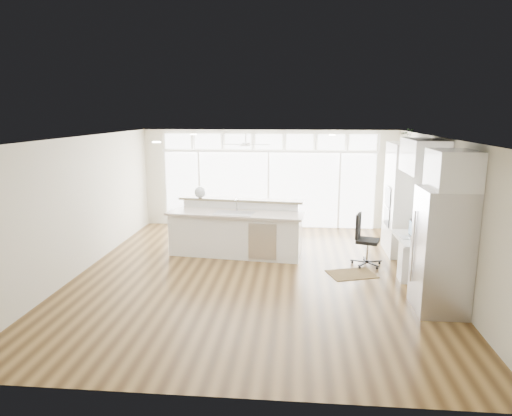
{
  "coord_description": "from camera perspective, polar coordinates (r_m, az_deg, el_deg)",
  "views": [
    {
      "loc": [
        0.8,
        -8.55,
        3.16
      ],
      "look_at": [
        -0.04,
        0.6,
        1.23
      ],
      "focal_mm": 32.0,
      "sensor_mm": 36.0,
      "label": 1
    }
  ],
  "objects": [
    {
      "name": "fridge_cabinet",
      "position": [
        7.63,
        23.4,
        4.43
      ],
      "size": [
        0.64,
        0.9,
        0.6
      ],
      "primitive_type": "cube",
      "color": "white",
      "rests_on": "wall_right"
    },
    {
      "name": "desk_nook",
      "position": [
        9.56,
        19.21,
        -5.72
      ],
      "size": [
        0.72,
        1.3,
        0.76
      ],
      "primitive_type": "cube",
      "color": "white",
      "rests_on": "floor"
    },
    {
      "name": "oven_cabinet",
      "position": [
        10.78,
        17.87,
        1.09
      ],
      "size": [
        0.64,
        1.2,
        2.5
      ],
      "primitive_type": "cube",
      "color": "white",
      "rests_on": "floor"
    },
    {
      "name": "glass_wall",
      "position": [
        12.69,
        1.57,
        2.28
      ],
      "size": [
        5.8,
        0.06,
        2.08
      ],
      "primitive_type": "cube",
      "color": "silver",
      "rests_on": "wall_back"
    },
    {
      "name": "fishbowl",
      "position": [
        10.7,
        -7.0,
        1.99
      ],
      "size": [
        0.32,
        0.32,
        0.27
      ],
      "primitive_type": "sphere",
      "rotation": [
        0.0,
        0.0,
        -0.23
      ],
      "color": "silver",
      "rests_on": "kitchen_island"
    },
    {
      "name": "keyboard",
      "position": [
        9.4,
        17.89,
        -3.47
      ],
      "size": [
        0.16,
        0.33,
        0.02
      ],
      "primitive_type": "cube",
      "rotation": [
        0.0,
        0.0,
        0.15
      ],
      "color": "silver",
      "rests_on": "desk_nook"
    },
    {
      "name": "desk_window",
      "position": [
        9.38,
        21.65,
        1.14
      ],
      "size": [
        0.04,
        0.85,
        0.85
      ],
      "primitive_type": "cube",
      "color": "white",
      "rests_on": "wall_right"
    },
    {
      "name": "transom_row",
      "position": [
        12.54,
        1.6,
        8.29
      ],
      "size": [
        5.9,
        0.06,
        0.4
      ],
      "primitive_type": "cube",
      "color": "silver",
      "rests_on": "wall_back"
    },
    {
      "name": "wall_left",
      "position": [
        9.74,
        -21.06,
        0.35
      ],
      "size": [
        0.04,
        8.0,
        2.7
      ],
      "primitive_type": "cube",
      "color": "beige",
      "rests_on": "floor"
    },
    {
      "name": "rug",
      "position": [
        9.37,
        11.86,
        -8.08
      ],
      "size": [
        1.05,
        0.9,
        0.01
      ],
      "primitive_type": "cube",
      "rotation": [
        0.0,
        0.0,
        0.32
      ],
      "color": "#342410",
      "rests_on": "floor"
    },
    {
      "name": "potted_plant",
      "position": [
        10.63,
        18.34,
        8.38
      ],
      "size": [
        0.3,
        0.33,
        0.25
      ],
      "primitive_type": "imported",
      "rotation": [
        0.0,
        0.0,
        -0.06
      ],
      "color": "#335A26",
      "rests_on": "oven_cabinet"
    },
    {
      "name": "wall_right",
      "position": [
        9.14,
        22.32,
        -0.45
      ],
      "size": [
        0.04,
        8.0,
        2.7
      ],
      "primitive_type": "cube",
      "color": "beige",
      "rests_on": "floor"
    },
    {
      "name": "refrigerator",
      "position": [
        7.86,
        22.21,
        -4.98
      ],
      "size": [
        0.76,
        0.9,
        2.0
      ],
      "primitive_type": "cube",
      "color": "silver",
      "rests_on": "floor"
    },
    {
      "name": "upper_cabinets",
      "position": [
        9.19,
        20.29,
        6.08
      ],
      "size": [
        0.64,
        1.3,
        0.64
      ],
      "primitive_type": "cube",
      "color": "white",
      "rests_on": "wall_right"
    },
    {
      "name": "ceiling",
      "position": [
        8.6,
        -0.09,
        8.8
      ],
      "size": [
        7.0,
        8.0,
        0.02
      ],
      "primitive_type": "cube",
      "color": "white",
      "rests_on": "wall_back"
    },
    {
      "name": "wall_front",
      "position": [
        4.96,
        -4.45,
        -9.56
      ],
      "size": [
        7.0,
        0.04,
        2.7
      ],
      "primitive_type": "cube",
      "color": "beige",
      "rests_on": "floor"
    },
    {
      "name": "monitor",
      "position": [
        9.39,
        18.97,
        -2.48
      ],
      "size": [
        0.09,
        0.43,
        0.35
      ],
      "primitive_type": "cube",
      "rotation": [
        0.0,
        0.0,
        -0.04
      ],
      "color": "black",
      "rests_on": "desk_nook"
    },
    {
      "name": "kitchen_island",
      "position": [
        10.21,
        -2.57,
        -2.64
      ],
      "size": [
        3.15,
        1.49,
        1.21
      ],
      "primitive_type": "cube",
      "rotation": [
        0.0,
        0.0,
        -0.12
      ],
      "color": "white",
      "rests_on": "floor"
    },
    {
      "name": "wall_back",
      "position": [
        12.7,
        1.59,
        3.66
      ],
      "size": [
        7.0,
        0.04,
        2.7
      ],
      "primitive_type": "cube",
      "color": "beige",
      "rests_on": "floor"
    },
    {
      "name": "office_chair",
      "position": [
        9.8,
        13.8,
        -3.96
      ],
      "size": [
        0.7,
        0.67,
        1.09
      ],
      "primitive_type": "cube",
      "rotation": [
        0.0,
        0.0,
        -0.3
      ],
      "color": "black",
      "rests_on": "floor"
    },
    {
      "name": "floor",
      "position": [
        9.15,
        -0.08,
        -8.4
      ],
      "size": [
        7.0,
        8.0,
        0.02
      ],
      "primitive_type": "cube",
      "color": "#452E15",
      "rests_on": "ground"
    },
    {
      "name": "ceiling_fan",
      "position": [
        11.44,
        -1.29,
        8.45
      ],
      "size": [
        1.16,
        1.16,
        0.32
      ],
      "primitive_type": "cube",
      "color": "white",
      "rests_on": "ceiling"
    },
    {
      "name": "recessed_lights",
      "position": [
        8.8,
        0.03,
        8.74
      ],
      "size": [
        3.4,
        3.0,
        0.02
      ],
      "primitive_type": "cube",
      "color": "white",
      "rests_on": "ceiling"
    },
    {
      "name": "framed_photos",
      "position": [
        9.99,
        20.61,
        0.95
      ],
      "size": [
        0.06,
        0.22,
        0.8
      ],
      "primitive_type": "cube",
      "color": "black",
      "rests_on": "wall_right"
    }
  ]
}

